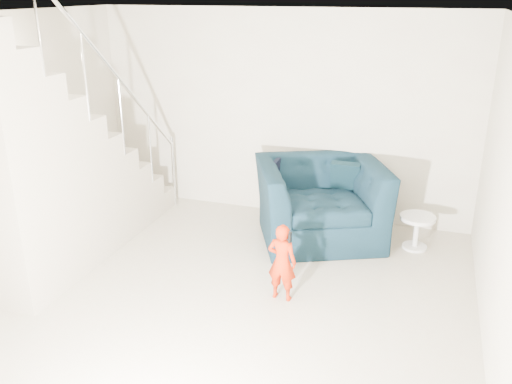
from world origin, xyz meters
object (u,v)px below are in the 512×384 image
at_px(toddler, 282,262).
at_px(staircase, 49,182).
at_px(side_table, 417,227).
at_px(armchair, 320,202).

xyz_separation_m(toddler, staircase, (-2.63, -0.01, 0.55)).
bearing_deg(staircase, toddler, 0.16).
distance_m(toddler, side_table, 1.99).
height_order(armchair, side_table, armchair).
height_order(side_table, staircase, staircase).
bearing_deg(toddler, side_table, -123.64).
bearing_deg(armchair, staircase, -175.26).
height_order(armchair, toddler, armchair).
relative_size(toddler, side_table, 1.94).
bearing_deg(toddler, armchair, -88.34).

